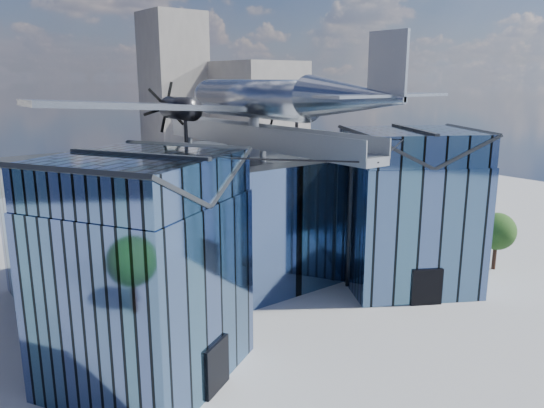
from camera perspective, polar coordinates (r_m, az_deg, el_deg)
ground_plane at (r=36.04m, az=1.98°, el=-11.80°), size 120.00×120.00×0.00m
museum at (r=38.54m, az=-3.46°, el=-1.36°), size 32.88×24.50×17.60m
bg_towers at (r=78.99m, az=-21.30°, el=8.63°), size 77.00×24.50×26.00m
tree_plaza_e at (r=46.72m, az=23.04°, el=-2.73°), size 4.01×4.01×4.76m
tree_side_e at (r=64.37m, az=15.09°, el=2.60°), size 3.70×3.70×5.59m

